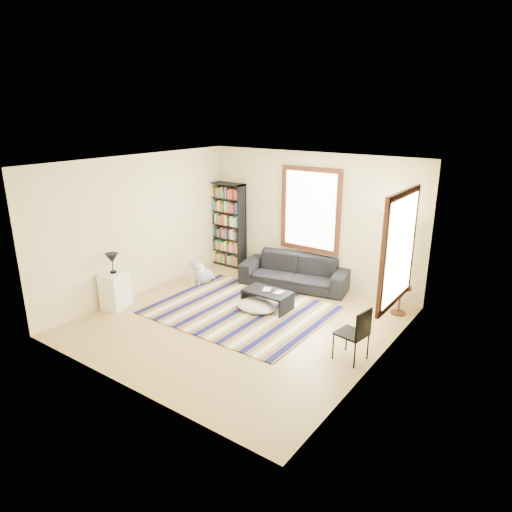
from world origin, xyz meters
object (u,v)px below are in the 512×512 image
Objects in this scene: side_table at (399,300)px; white_cabinet at (115,290)px; coffee_table at (267,300)px; dog at (204,271)px; sofa at (295,271)px; folding_chair at (351,334)px; floor_cushion at (256,305)px; bookshelf at (228,225)px; floor_lamp at (387,260)px.

side_table is 0.77× the size of white_cabinet.
coffee_table is 1.90m from dog.
sofa is 2.65× the size of folding_chair.
side_table is 5.33m from white_cabinet.
floor_cushion is at bearing -99.95° from sofa.
dog is (-1.88, 0.30, 0.10)m from coffee_table.
bookshelf reaches higher than floor_lamp.
floor_cushion is (-0.12, -0.19, -0.08)m from coffee_table.
side_table is (4.33, -0.34, -0.73)m from bookshelf.
bookshelf reaches higher than coffee_table.
bookshelf reaches higher than sofa.
floor_lamp is 3.84m from dog.
dog is (-3.93, 1.09, -0.15)m from folding_chair.
white_cabinet is (-2.39, -1.63, 0.17)m from coffee_table.
folding_chair is (-0.05, -2.03, 0.16)m from side_table.
bookshelf is 2.89m from floor_cushion.
white_cabinet is (-4.14, -3.04, -0.58)m from floor_lamp.
floor_cushion is at bearing -40.09° from bookshelf.
floor_lamp reaches higher than white_cabinet.
folding_chair is at bearing 1.56° from dog.
floor_cushion is at bearing -147.35° from side_table.
dog reaches higher than side_table.
sofa is at bearing 47.80° from dog.
side_table is at bearing 30.37° from coffee_table.
side_table reaches higher than coffee_table.
bookshelf is (-2.05, 0.27, 0.67)m from sofa.
white_cabinet is at bearing -147.70° from floor_cushion.
coffee_table is at bearing 57.84° from floor_cushion.
dog is at bearing -74.67° from bookshelf.
white_cabinet reaches higher than floor_cushion.
sofa is 1.98m from dog.
coffee_table is at bearing -94.35° from sofa.
white_cabinet reaches higher than coffee_table.
floor_cushion is 1.44× the size of dog.
folding_chair is (2.18, -0.60, 0.33)m from floor_cushion.
bookshelf reaches higher than dog.
floor_cushion is at bearing 173.56° from folding_chair.
dog reaches higher than floor_cushion.
coffee_table is 2.45m from side_table.
dog is at bearing -161.32° from sofa.
side_table is (2.11, 1.24, 0.09)m from coffee_table.
coffee_table is at bearing 167.85° from folding_chair.
dog is at bearing -162.96° from floor_lamp.
coffee_table is 1.11× the size of floor_cushion.
coffee_table is 1.05× the size of folding_chair.
floor_cushion is 2.60m from floor_lamp.
sofa is 1.33m from coffee_table.
coffee_table is 2.37m from floor_lamp.
dog is (-1.70, -1.01, -0.05)m from sofa.
bookshelf is at bearing 144.68° from coffee_table.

